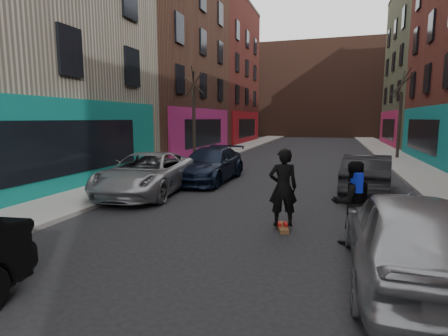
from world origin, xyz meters
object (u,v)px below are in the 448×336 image
Objects in this scene: parked_left_far at (147,173)px; parked_left_end at (210,164)px; tree_left_far at (194,108)px; pedestrian at (352,203)px; parked_right_end at (367,174)px; skateboard at (282,227)px; parked_right_far at (410,237)px; skateboarder at (283,187)px; tree_right_far at (401,107)px.

parked_left_far is 1.07× the size of parked_left_end.
pedestrian is at bearing -54.59° from tree_left_far.
tree_left_far is at bearing -26.31° from parked_right_end.
skateboard is (4.03, -5.96, -0.69)m from parked_left_end.
skateboarder reaches higher than parked_right_far.
tree_left_far is 13.65m from skateboarder.
parked_right_end is 5.57× the size of skateboard.
pedestrian is at bearing -35.96° from skateboard.
tree_left_far reaches higher than parked_right_end.
parked_right_far reaches higher than parked_right_end.
skateboard is (6.99, -11.50, -3.33)m from tree_left_far.
parked_right_end is 5.78m from pedestrian.
parked_right_far is 3.33m from skateboarder.
tree_right_far is 1.53× the size of parked_right_end.
parked_right_far is 2.46× the size of skateboarder.
parked_left_end is at bearing -72.53° from skateboarder.
parked_left_end is (1.36, 3.11, -0.02)m from parked_left_far.
skateboarder is (5.39, -2.86, 0.32)m from parked_left_far.
tree_right_far is 1.26× the size of parked_left_far.
parked_right_far is (7.80, -5.13, 0.06)m from parked_left_far.
parked_right_end is (6.44, -0.81, -0.00)m from parked_left_end.
skateboard is at bearing -33.72° from parked_left_far.
parked_left_end is 1.14× the size of parked_right_end.
parked_right_end is at bearing -89.79° from parked_right_far.
skateboarder is (4.03, -5.96, 0.34)m from parked_left_end.
skateboarder is at bearing -41.96° from pedestrian.
skateboard is at bearing -54.40° from parked_left_end.
tree_left_far is 13.86m from skateboard.
skateboarder reaches higher than parked_left_end.
parked_right_far is 5.97× the size of skateboard.
tree_left_far is 3.50× the size of pedestrian.
parked_left_far is 7.76m from pedestrian.
skateboarder reaches higher than parked_right_end.
pedestrian is (8.57, -12.06, -2.45)m from tree_left_far.
parked_left_end is at bearing -51.79° from parked_right_far.
parked_left_far reaches higher than skateboard.
pedestrian reaches higher than parked_left_far.
tree_right_far is 1.42× the size of parked_right_far.
parked_left_end is 6.49m from parked_right_end.
tree_right_far reaches higher than parked_left_far.
skateboarder reaches higher than pedestrian.
parked_left_end is at bearing -61.84° from tree_left_far.
tree_right_far is 8.50× the size of skateboard.
parked_left_far is 1.13× the size of parked_right_far.
pedestrian is at bearing -47.73° from parked_left_end.
tree_right_far is 3.50× the size of skateboarder.
tree_right_far is at bearing -98.41° from parked_right_far.
skateboarder is at bearing -107.18° from tree_right_far.
pedestrian is at bearing -101.98° from tree_right_far.
tree_left_far is at bearing -75.26° from skateboarder.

